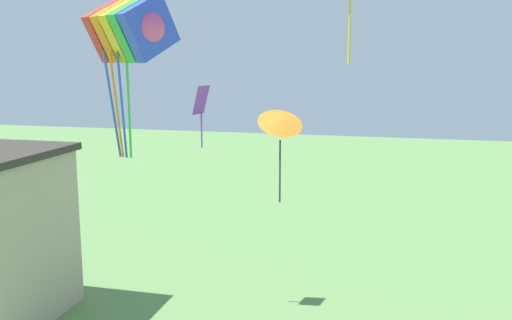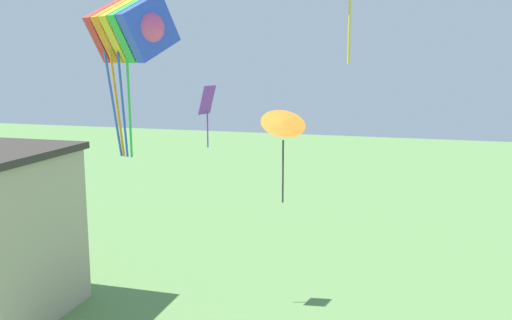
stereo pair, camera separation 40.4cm
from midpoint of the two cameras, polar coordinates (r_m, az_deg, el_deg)
kite_rainbow_parafoil at (r=13.09m, az=-11.47°, el=12.67°), size 2.41×2.20×3.60m
kite_purple_streamer at (r=19.40m, az=-4.30°, el=5.50°), size 0.43×0.77×2.11m
kite_orange_delta at (r=15.60m, az=3.49°, el=3.65°), size 1.62×1.57×2.62m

